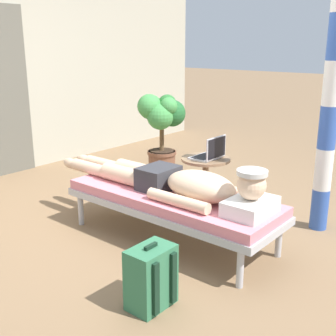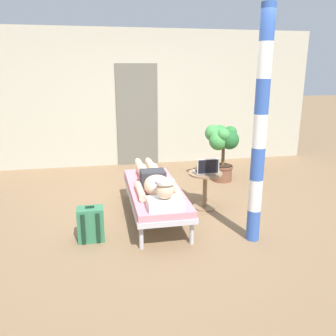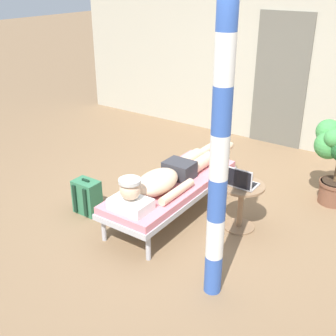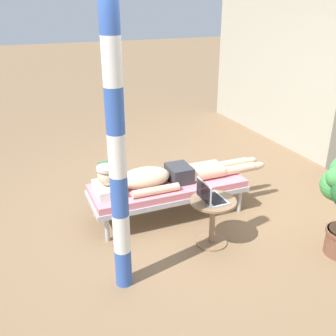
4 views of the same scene
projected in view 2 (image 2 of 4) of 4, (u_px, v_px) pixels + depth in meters
name	position (u px, v px, depth m)	size (l,w,h in m)	color
ground_plane	(155.00, 212.00, 4.88)	(40.00, 40.00, 0.00)	#846647
house_wall_back	(131.00, 99.00, 7.10)	(7.60, 0.20, 2.70)	#B2AD99
house_door_panel	(137.00, 115.00, 7.11)	(0.84, 0.03, 2.04)	#625F54
lounge_chair	(155.00, 193.00, 4.64)	(0.68, 1.86, 0.42)	#B7B7BC
person_reclining	(155.00, 181.00, 4.54)	(0.53, 2.17, 0.33)	white
side_table	(205.00, 184.00, 4.96)	(0.48, 0.48, 0.52)	#8C6B4C
laptop	(207.00, 170.00, 4.86)	(0.31, 0.24, 0.23)	silver
backpack	(91.00, 224.00, 4.04)	(0.30, 0.26, 0.42)	#33724C
potted_plant	(223.00, 144.00, 6.08)	(0.56, 0.61, 1.01)	brown
porch_post	(260.00, 131.00, 3.77)	(0.15, 0.15, 2.56)	#3359B2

